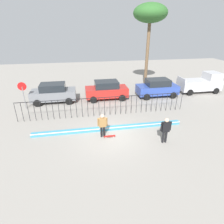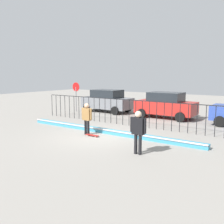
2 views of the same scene
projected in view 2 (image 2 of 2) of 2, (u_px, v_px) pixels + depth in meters
name	position (u px, v px, depth m)	size (l,w,h in m)	color
ground_plane	(97.00, 136.00, 13.34)	(60.00, 60.00, 0.00)	gray
bowl_coping_ledge	(106.00, 131.00, 13.97)	(11.00, 0.40, 0.27)	teal
perimeter_fence	(129.00, 109.00, 15.87)	(14.04, 0.04, 1.64)	black
skateboarder	(87.00, 116.00, 13.47)	(0.68, 0.26, 1.69)	black
skateboard	(92.00, 135.00, 13.26)	(0.80, 0.20, 0.07)	#A51E19
camera_operator	(138.00, 128.00, 10.15)	(0.72, 0.27, 1.77)	black
parked_car_gray	(107.00, 101.00, 21.64)	(4.30, 2.12, 1.90)	slate
parked_car_red	(166.00, 105.00, 18.64)	(4.30, 2.12, 1.90)	#B2231E
stop_sign	(76.00, 93.00, 21.92)	(0.76, 0.07, 2.50)	slate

